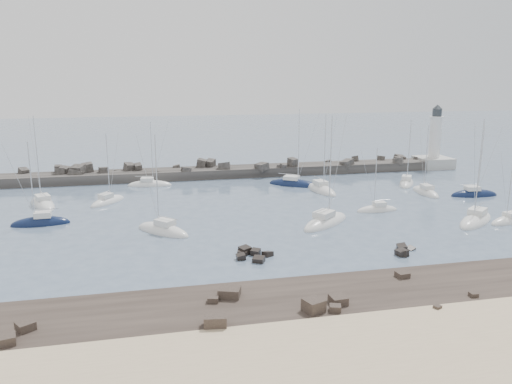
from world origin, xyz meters
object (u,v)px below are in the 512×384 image
sailboat_8 (294,185)px  sailboat_11 (476,221)px  sailboat_4 (150,185)px  sailboat_6 (321,190)px  sailboat_12 (406,184)px  sailboat_14 (509,221)px  sailboat_10 (425,193)px  sailboat_13 (474,195)px  sailboat_5 (163,231)px  lighthouse (434,154)px  sailboat_2 (41,223)px  sailboat_3 (108,202)px  sailboat_7 (326,223)px  sailboat_1 (43,204)px  sailboat_9 (377,210)px

sailboat_8 → sailboat_11: bearing=-58.1°
sailboat_4 → sailboat_6: (29.72, -11.16, 0.02)m
sailboat_12 → sailboat_14: size_ratio=1.19×
sailboat_6 → sailboat_8: (-3.35, 5.84, -0.01)m
sailboat_10 → sailboat_8: bearing=151.1°
sailboat_13 → sailboat_5: bearing=-169.9°
lighthouse → sailboat_11: sailboat_11 is taller
sailboat_4 → sailboat_13: size_ratio=0.98×
sailboat_8 → sailboat_13: sailboat_8 is taller
sailboat_12 → sailboat_6: bearing=-173.7°
sailboat_8 → sailboat_10: (20.47, -11.32, 0.00)m
sailboat_2 → sailboat_3: bearing=52.4°
sailboat_7 → sailboat_14: 25.73m
lighthouse → sailboat_11: bearing=-114.0°
sailboat_8 → sailboat_12: size_ratio=1.16×
sailboat_10 → sailboat_11: (-2.60, -17.38, 0.01)m
sailboat_4 → sailboat_12: size_ratio=0.98×
sailboat_1 → sailboat_4: bearing=33.2°
sailboat_3 → sailboat_10: bearing=-5.4°
sailboat_14 → sailboat_10: bearing=96.0°
lighthouse → sailboat_14: lighthouse is taller
sailboat_9 → sailboat_13: bearing=15.3°
sailboat_6 → sailboat_8: sailboat_8 is taller
sailboat_3 → sailboat_12: (54.02, 2.36, 0.01)m
sailboat_1 → sailboat_14: 69.73m
sailboat_2 → sailboat_11: bearing=-11.3°
sailboat_2 → sailboat_9: size_ratio=1.20×
sailboat_4 → sailboat_7: bearing=-52.2°
sailboat_3 → sailboat_6: (36.45, 0.43, 0.01)m
sailboat_1 → sailboat_9: sailboat_1 is taller
sailboat_9 → sailboat_13: 21.32m
sailboat_6 → sailboat_13: size_ratio=1.13×
sailboat_6 → sailboat_5: bearing=-147.4°
sailboat_7 → lighthouse: bearing=43.2°
sailboat_5 → sailboat_9: (32.05, 3.71, -0.02)m
sailboat_1 → sailboat_11: 65.15m
sailboat_10 → sailboat_12: bearing=86.6°
sailboat_7 → sailboat_4: bearing=127.8°
sailboat_7 → sailboat_8: 25.10m
sailboat_2 → sailboat_12: bearing=11.8°
sailboat_6 → sailboat_7: (-6.23, -19.10, -0.00)m
sailboat_4 → sailboat_11: bearing=-37.6°
sailboat_2 → sailboat_12: sailboat_12 is taller
sailboat_6 → sailboat_10: size_ratio=1.15×
sailboat_4 → sailboat_7: size_ratio=0.80×
sailboat_4 → sailboat_11: 55.81m
sailboat_8 → sailboat_4: bearing=168.6°
sailboat_3 → sailboat_6: 36.46m
sailboat_13 → sailboat_14: bearing=-109.2°
sailboat_10 → lighthouse: bearing=56.0°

